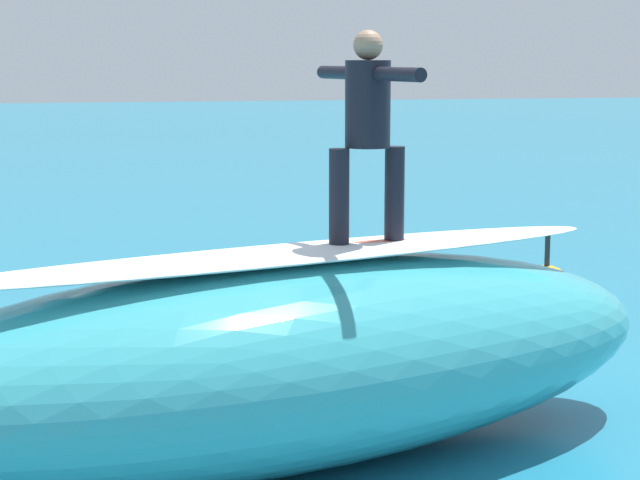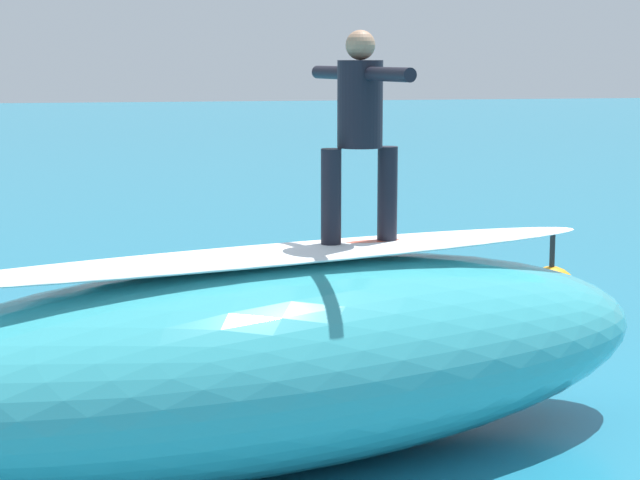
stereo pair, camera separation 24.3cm
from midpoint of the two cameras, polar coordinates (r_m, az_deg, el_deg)
The scene contains 10 objects.
ground_plane at distance 10.89m, azimuth -7.25°, elevation -5.94°, with size 120.00×120.00×0.00m, color teal.
wave_crest at distance 8.03m, azimuth -2.72°, elevation -6.09°, with size 6.18×2.13×1.44m, color teal.
wave_foam_lip at distance 7.86m, azimuth -2.76°, elevation -0.75°, with size 5.25×0.75×0.08m, color white.
surfboard_riding at distance 8.18m, azimuth 1.50°, elevation -0.36°, with size 1.91×0.47×0.08m, color #E0563D.
surfer_riding at distance 8.08m, azimuth 1.53°, elevation 6.01°, with size 0.58×1.40×1.49m.
surfboard_paddling at distance 13.00m, azimuth -2.02°, elevation -3.24°, with size 1.95×0.54×0.06m, color silver.
surfer_paddling at distance 12.99m, azimuth -1.50°, elevation -2.56°, with size 1.57×0.34×0.28m.
buoy_marker at distance 12.67m, azimuth 10.68°, elevation -2.52°, with size 0.58×0.58×0.98m.
foam_patch_near at distance 8.94m, azimuth -7.70°, elevation -8.92°, with size 0.60×0.55×0.13m, color white.
foam_patch_mid at distance 11.41m, azimuth -15.33°, elevation -5.30°, with size 1.01×0.79×0.08m, color white.
Camera 1 is at (1.12, 10.44, 2.84)m, focal length 64.11 mm.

